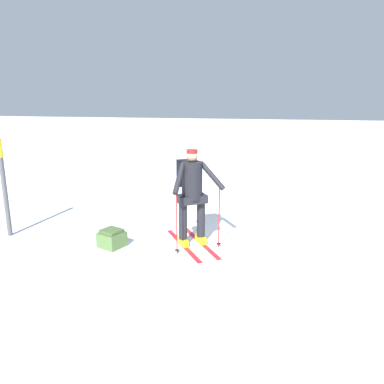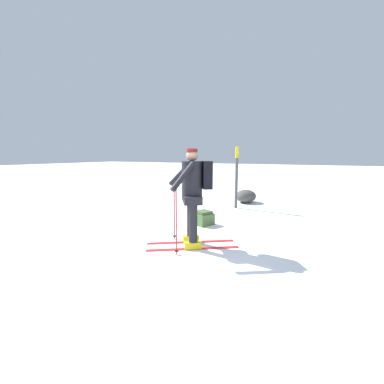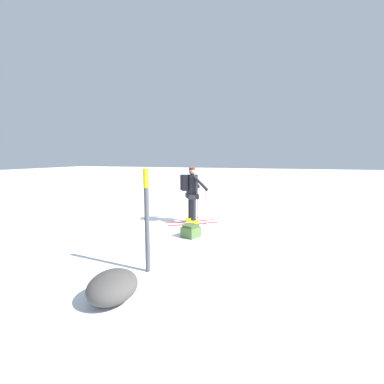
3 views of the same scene
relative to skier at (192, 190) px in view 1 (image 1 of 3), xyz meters
The scene contains 4 objects.
ground_plane 1.33m from the skier, 26.02° to the right, with size 80.00×80.00×0.00m, color white.
skier is the anchor object (origin of this frame).
dropped_backpack 1.67m from the skier, 162.39° to the right, with size 0.52×0.51×0.32m.
trail_marker 3.56m from the skier, behind, with size 0.10×0.10×1.87m.
Camera 1 is at (0.58, -5.90, 2.62)m, focal length 35.00 mm.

